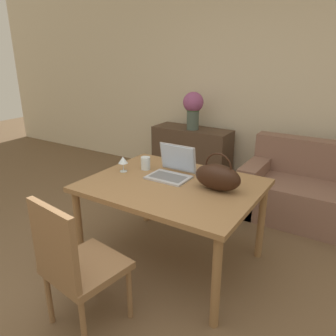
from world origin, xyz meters
The scene contains 10 objects.
ground_plane centered at (0.00, 0.00, 0.00)m, with size 14.00×14.00×0.00m, color brown.
wall_back centered at (0.00, 2.89, 1.35)m, with size 10.00×0.06×2.70m.
dining_table centered at (-0.07, 0.79, 0.65)m, with size 1.34×1.05×0.72m.
chair centered at (-0.20, -0.14, 0.50)m, with size 0.50×0.50×0.92m.
sideboard centered at (-0.84, 2.55, 0.37)m, with size 1.06×0.40×0.74m.
laptop centered at (-0.16, 0.93, 0.79)m, with size 0.34×0.30×0.26m.
drinking_glass centered at (-0.44, 0.94, 0.78)m, with size 0.08×0.08×0.11m.
wine_glass centered at (-0.57, 0.79, 0.83)m, with size 0.08×0.08×0.14m.
handbag centered at (0.28, 0.86, 0.83)m, with size 0.36×0.17×0.29m.
flower_vase centered at (-0.81, 2.50, 1.04)m, with size 0.27×0.27×0.49m.
Camera 1 is at (1.19, -1.27, 1.72)m, focal length 35.00 mm.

